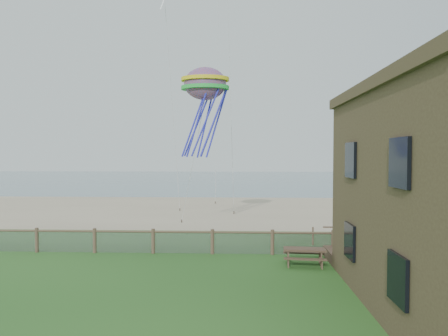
{
  "coord_description": "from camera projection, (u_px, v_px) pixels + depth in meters",
  "views": [
    {
      "loc": [
        1.38,
        -13.82,
        5.02
      ],
      "look_at": [
        0.5,
        8.0,
        4.26
      ],
      "focal_mm": 32.0,
      "sensor_mm": 36.0,
      "label": 1
    }
  ],
  "objects": [
    {
      "name": "picnic_table",
      "position": [
        304.0,
        256.0,
        18.01
      ],
      "size": [
        1.99,
        1.58,
        0.79
      ],
      "primitive_type": null,
      "rotation": [
        0.0,
        0.0,
        -0.09
      ],
      "color": "brown",
      "rests_on": "ground"
    },
    {
      "name": "octopus_kite",
      "position": [
        205.0,
        109.0,
        25.81
      ],
      "size": [
        3.22,
        2.34,
        6.43
      ],
      "primitive_type": null,
      "rotation": [
        0.0,
        0.0,
        0.05
      ],
      "color": "red"
    },
    {
      "name": "chainlink_fence",
      "position": [
        212.0,
        243.0,
        20.01
      ],
      "size": [
        36.2,
        0.2,
        1.25
      ],
      "primitive_type": null,
      "color": "brown",
      "rests_on": "ground"
    },
    {
      "name": "ground",
      "position": [
        201.0,
        297.0,
        14.03
      ],
      "size": [
        160.0,
        160.0,
        0.0
      ],
      "primitive_type": "plane",
      "color": "#25521C",
      "rests_on": "ground"
    },
    {
      "name": "sand_beach",
      "position": [
        225.0,
        210.0,
        36.0
      ],
      "size": [
        72.0,
        20.0,
        0.02
      ],
      "primitive_type": "cube",
      "color": "tan",
      "rests_on": "ground"
    },
    {
      "name": "ocean",
      "position": [
        233.0,
        179.0,
        79.94
      ],
      "size": [
        160.0,
        68.0,
        0.02
      ],
      "primitive_type": "cube",
      "color": "slate",
      "rests_on": "ground"
    }
  ]
}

